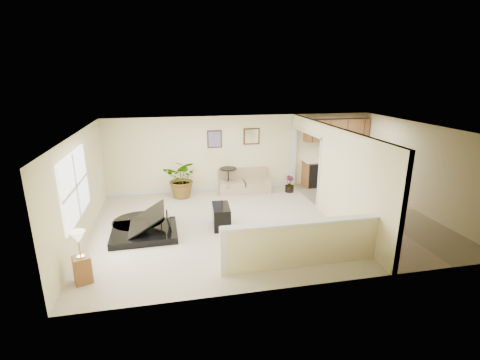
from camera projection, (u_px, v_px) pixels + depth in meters
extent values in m
plane|color=#C3B598|center=(266.00, 222.00, 9.32)|extent=(9.00, 9.00, 0.00)
cube|color=beige|center=(243.00, 153.00, 11.77)|extent=(9.00, 0.04, 2.50)
cube|color=beige|center=(313.00, 224.00, 6.14)|extent=(9.00, 0.04, 2.50)
cube|color=beige|center=(81.00, 188.00, 8.09)|extent=(0.04, 6.00, 2.50)
cube|color=beige|center=(420.00, 168.00, 9.81)|extent=(0.04, 6.00, 2.50)
cube|color=white|center=(268.00, 129.00, 8.59)|extent=(9.00, 6.00, 0.04)
cube|color=tan|center=(372.00, 213.00, 9.92)|extent=(2.70, 6.00, 0.01)
cube|color=beige|center=(354.00, 187.00, 8.17)|extent=(0.12, 3.60, 2.50)
cube|color=beige|center=(308.00, 125.00, 10.66)|extent=(0.12, 2.35, 0.40)
cube|color=beige|center=(304.00, 244.00, 7.05)|extent=(3.30, 0.12, 0.95)
cube|color=silver|center=(305.00, 222.00, 6.91)|extent=(3.40, 0.22, 0.05)
cube|color=silver|center=(223.00, 251.00, 6.73)|extent=(0.14, 0.14, 1.00)
cube|color=white|center=(75.00, 186.00, 7.57)|extent=(0.05, 2.15, 1.45)
cube|color=#352113|center=(215.00, 139.00, 11.41)|extent=(0.48, 0.03, 0.58)
cube|color=#845471|center=(215.00, 139.00, 11.40)|extent=(0.40, 0.01, 0.50)
cube|color=#352113|center=(251.00, 136.00, 11.64)|extent=(0.55, 0.03, 0.55)
cube|color=silver|center=(252.00, 136.00, 11.62)|extent=(0.46, 0.01, 0.46)
cube|color=brown|center=(335.00, 172.00, 12.35)|extent=(2.30, 0.60, 0.90)
cube|color=white|center=(336.00, 160.00, 12.21)|extent=(2.36, 0.65, 0.04)
cube|color=black|center=(314.00, 174.00, 12.20)|extent=(0.60, 0.60, 0.84)
cube|color=brown|center=(337.00, 130.00, 12.03)|extent=(2.30, 0.35, 0.75)
cube|color=black|center=(142.00, 204.00, 8.29)|extent=(1.59, 1.38, 0.32)
cylinder|color=black|center=(137.00, 196.00, 8.81)|extent=(1.33, 1.33, 0.32)
cube|color=white|center=(181.00, 203.00, 8.48)|extent=(0.26, 1.08, 0.02)
cube|color=black|center=(137.00, 191.00, 8.28)|extent=(1.26, 1.27, 0.73)
cube|color=black|center=(221.00, 216.00, 8.95)|extent=(0.48, 0.87, 0.56)
cube|color=tan|center=(244.00, 184.00, 11.72)|extent=(1.73, 1.04, 0.47)
cube|color=tan|center=(242.00, 168.00, 11.92)|extent=(1.70, 0.30, 0.50)
cube|color=tan|center=(222.00, 176.00, 11.48)|extent=(0.25, 0.97, 0.18)
cube|color=tan|center=(265.00, 174.00, 11.76)|extent=(0.25, 0.97, 0.18)
cylinder|color=black|center=(228.00, 191.00, 11.69)|extent=(0.41, 0.41, 0.03)
cylinder|color=black|center=(228.00, 180.00, 11.57)|extent=(0.04, 0.04, 0.80)
cylinder|color=black|center=(228.00, 169.00, 11.46)|extent=(0.57, 0.57, 0.03)
cylinder|color=black|center=(184.00, 193.00, 11.16)|extent=(0.36, 0.36, 0.25)
imported|color=#1B4F17|center=(183.00, 178.00, 11.02)|extent=(1.41, 1.33, 1.26)
cylinder|color=black|center=(289.00, 189.00, 11.66)|extent=(0.29, 0.29, 0.20)
imported|color=#1B4F17|center=(290.00, 184.00, 11.61)|extent=(0.38, 0.38, 0.56)
cube|color=brown|center=(83.00, 269.00, 6.55)|extent=(0.40, 0.40, 0.53)
cylinder|color=#C88742|center=(81.00, 256.00, 6.47)|extent=(0.14, 0.14, 0.02)
cylinder|color=#C88742|center=(79.00, 248.00, 6.42)|extent=(0.03, 0.03, 0.35)
cone|color=beige|center=(78.00, 237.00, 6.35)|extent=(0.28, 0.28, 0.23)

